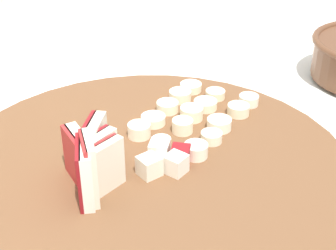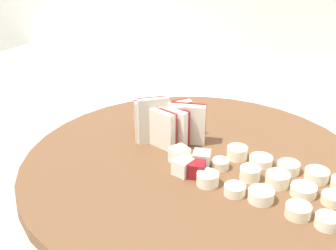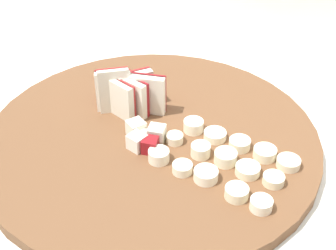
% 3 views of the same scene
% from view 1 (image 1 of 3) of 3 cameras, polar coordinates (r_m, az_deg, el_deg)
% --- Properties ---
extents(tile_backsplash, '(2.40, 0.04, 1.31)m').
position_cam_1_polar(tile_backsplash, '(0.98, -16.71, -5.40)').
color(tile_backsplash, silver).
rests_on(tile_backsplash, ground).
extents(cutting_board, '(0.45, 0.45, 0.02)m').
position_cam_1_polar(cutting_board, '(0.55, -2.31, -5.03)').
color(cutting_board, brown).
rests_on(cutting_board, tiled_countertop).
extents(apple_wedge_fan, '(0.09, 0.07, 0.07)m').
position_cam_1_polar(apple_wedge_fan, '(0.51, -8.61, -3.95)').
color(apple_wedge_fan, '#A32323').
rests_on(apple_wedge_fan, cutting_board).
extents(apple_dice_pile, '(0.06, 0.05, 0.02)m').
position_cam_1_polar(apple_dice_pile, '(0.54, -0.33, -3.85)').
color(apple_dice_pile, '#EFE5CC').
rests_on(apple_dice_pile, cutting_board).
extents(banana_slice_rows, '(0.17, 0.11, 0.02)m').
position_cam_1_polar(banana_slice_rows, '(0.63, 2.81, 1.14)').
color(banana_slice_rows, white).
rests_on(banana_slice_rows, cutting_board).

